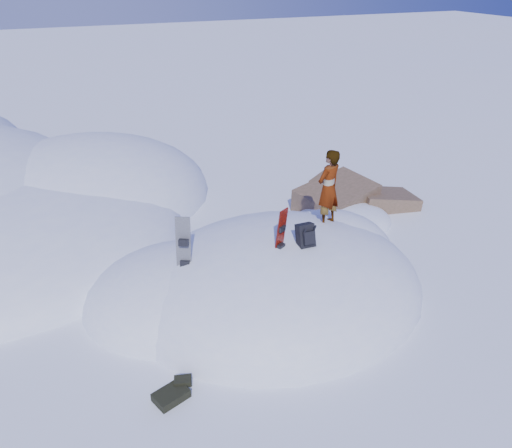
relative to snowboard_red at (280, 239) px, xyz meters
name	(u,v)px	position (x,y,z in m)	size (l,w,h in m)	color
ground	(278,291)	(0.15, 0.38, -1.65)	(120.00, 120.00, 0.00)	white
snow_mound	(267,288)	(-0.02, 0.62, -1.65)	(8.00, 6.00, 3.00)	white
rock_outcrop	(345,212)	(3.87, 3.39, -1.64)	(4.68, 4.41, 1.68)	brown
snowboard_red	(280,239)	(0.00, 0.00, 0.00)	(0.34, 0.31, 1.48)	#AF1709
snowboard_dark	(184,255)	(-1.97, 0.63, -0.28)	(0.42, 0.41, 1.70)	black
backpack	(306,236)	(0.55, -0.12, 0.03)	(0.37, 0.45, 0.61)	black
gear_pile	(173,393)	(-2.95, -1.84, -1.55)	(0.80, 0.62, 0.21)	black
person	(328,188)	(1.67, 0.91, 0.54)	(0.69, 0.45, 1.89)	slate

